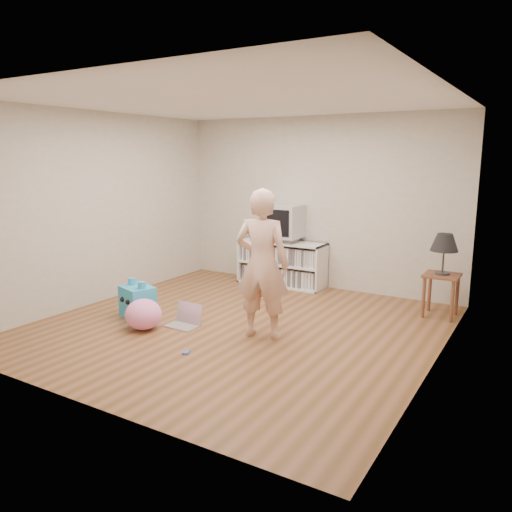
{
  "coord_description": "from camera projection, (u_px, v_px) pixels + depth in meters",
  "views": [
    {
      "loc": [
        3.11,
        -4.77,
        2.0
      ],
      "look_at": [
        0.02,
        0.4,
        0.79
      ],
      "focal_mm": 35.0,
      "sensor_mm": 36.0,
      "label": 1
    }
  ],
  "objects": [
    {
      "name": "ground",
      "position": [
        238.0,
        326.0,
        5.97
      ],
      "size": [
        4.5,
        4.5,
        0.0
      ],
      "primitive_type": "plane",
      "color": "brown",
      "rests_on": "ground"
    },
    {
      "name": "walls",
      "position": [
        237.0,
        218.0,
        5.72
      ],
      "size": [
        4.52,
        4.52,
        2.6
      ],
      "color": "#B9B3A3",
      "rests_on": "ground"
    },
    {
      "name": "ceiling",
      "position": [
        236.0,
        101.0,
        5.46
      ],
      "size": [
        4.5,
        4.5,
        0.01
      ],
      "primitive_type": "cube",
      "color": "white",
      "rests_on": "walls"
    },
    {
      "name": "media_unit",
      "position": [
        282.0,
        263.0,
        7.86
      ],
      "size": [
        1.4,
        0.45,
        0.7
      ],
      "color": "white",
      "rests_on": "ground"
    },
    {
      "name": "dvd_deck",
      "position": [
        282.0,
        239.0,
        7.77
      ],
      "size": [
        0.45,
        0.35,
        0.07
      ],
      "primitive_type": "cube",
      "color": "gray",
      "rests_on": "media_unit"
    },
    {
      "name": "crt_tv",
      "position": [
        282.0,
        221.0,
        7.71
      ],
      "size": [
        0.6,
        0.53,
        0.5
      ],
      "color": "#AEAEB3",
      "rests_on": "dvd_deck"
    },
    {
      "name": "side_table",
      "position": [
        441.0,
        284.0,
        6.27
      ],
      "size": [
        0.42,
        0.42,
        0.55
      ],
      "color": "brown",
      "rests_on": "ground"
    },
    {
      "name": "table_lamp",
      "position": [
        444.0,
        243.0,
        6.17
      ],
      "size": [
        0.34,
        0.34,
        0.52
      ],
      "color": "#333333",
      "rests_on": "side_table"
    },
    {
      "name": "person",
      "position": [
        262.0,
        264.0,
        5.48
      ],
      "size": [
        0.68,
        0.52,
        1.67
      ],
      "primitive_type": "imported",
      "rotation": [
        0.0,
        0.0,
        3.35
      ],
      "color": "beige",
      "rests_on": "ground"
    },
    {
      "name": "laptop",
      "position": [
        186.0,
        320.0,
        6.0
      ],
      "size": [
        0.39,
        0.32,
        0.26
      ],
      "rotation": [
        0.0,
        0.0,
        -0.04
      ],
      "color": "silver",
      "rests_on": "ground"
    },
    {
      "name": "playing_cards",
      "position": [
        186.0,
        352.0,
        5.15
      ],
      "size": [
        0.1,
        0.11,
        0.02
      ],
      "primitive_type": "cube",
      "rotation": [
        0.0,
        0.0,
        0.41
      ],
      "color": "#495EC3",
      "rests_on": "ground"
    },
    {
      "name": "plush_blue",
      "position": [
        138.0,
        301.0,
        6.3
      ],
      "size": [
        0.5,
        0.44,
        0.48
      ],
      "rotation": [
        0.0,
        0.0,
        -0.32
      ],
      "color": "#289CD0",
      "rests_on": "ground"
    },
    {
      "name": "plush_pink",
      "position": [
        143.0,
        314.0,
        5.84
      ],
      "size": [
        0.54,
        0.54,
        0.36
      ],
      "primitive_type": "ellipsoid",
      "rotation": [
        0.0,
        0.0,
        -0.31
      ],
      "color": "pink",
      "rests_on": "ground"
    }
  ]
}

